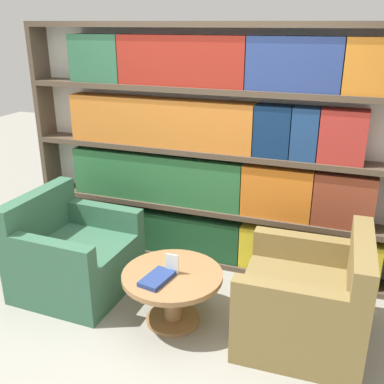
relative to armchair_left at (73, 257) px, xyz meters
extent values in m
plane|color=gray|center=(0.91, -0.42, -0.30)|extent=(14.00, 14.00, 0.00)
cube|color=silver|center=(0.91, 1.00, 0.80)|extent=(3.43, 0.05, 2.21)
cube|color=brown|center=(-0.78, 0.87, 0.80)|extent=(0.05, 0.30, 2.21)
cube|color=brown|center=(0.91, 0.87, -0.27)|extent=(3.33, 0.30, 0.05)
cube|color=brown|center=(0.91, 0.87, 0.25)|extent=(3.33, 0.30, 0.05)
cube|color=brown|center=(0.91, 0.87, 0.80)|extent=(3.33, 0.30, 0.05)
cube|color=brown|center=(0.91, 0.87, 1.36)|extent=(3.33, 0.30, 0.05)
cube|color=brown|center=(0.91, 0.87, 1.88)|extent=(3.33, 0.30, 0.05)
cube|color=brown|center=(-0.42, 0.85, -0.05)|extent=(0.40, 0.20, 0.40)
cube|color=#202F4D|center=(-0.12, 0.85, -0.05)|extent=(0.19, 0.20, 0.40)
cube|color=#1A4826|center=(0.63, 0.85, -0.05)|extent=(1.29, 0.20, 0.40)
cube|color=gold|center=(1.89, 0.85, -0.05)|extent=(1.23, 0.20, 0.40)
cube|color=#2B6C39|center=(0.42, 0.85, 0.51)|extent=(1.70, 0.20, 0.46)
cube|color=orange|center=(1.58, 0.85, 0.51)|extent=(0.61, 0.20, 0.46)
cube|color=brown|center=(2.14, 0.85, 0.51)|extent=(0.50, 0.20, 0.46)
cube|color=orange|center=(0.47, 0.85, 1.05)|extent=(1.76, 0.20, 0.43)
cube|color=navy|center=(1.51, 0.85, 1.05)|extent=(0.30, 0.20, 0.43)
cube|color=navy|center=(1.78, 0.85, 1.05)|extent=(0.21, 0.20, 0.43)
cube|color=#AF2E28|center=(2.07, 0.85, 1.05)|extent=(0.36, 0.20, 0.43)
cube|color=#2F6646|center=(-0.13, 0.85, 1.59)|extent=(0.50, 0.20, 0.42)
cube|color=maroon|center=(0.69, 0.85, 1.59)|extent=(1.14, 0.20, 0.42)
cube|color=navy|center=(1.64, 0.85, 1.59)|extent=(0.74, 0.20, 0.42)
cube|color=orange|center=(2.25, 0.85, 1.59)|extent=(0.46, 0.20, 0.42)
cube|color=#336047|center=(0.04, 0.00, -0.08)|extent=(0.89, 0.90, 0.45)
cube|color=#336047|center=(-0.33, 0.01, 0.35)|extent=(0.16, 0.89, 0.40)
cube|color=#336047|center=(0.10, -0.38, 0.25)|extent=(0.73, 0.14, 0.20)
cube|color=#336047|center=(0.12, 0.38, 0.25)|extent=(0.73, 0.14, 0.20)
cube|color=olive|center=(1.94, 0.00, -0.08)|extent=(0.89, 0.91, 0.45)
cube|color=olive|center=(2.30, 0.01, 0.35)|extent=(0.16, 0.89, 0.40)
cube|color=olive|center=(1.86, 0.38, 0.25)|extent=(0.73, 0.14, 0.20)
cube|color=olive|center=(1.88, -0.38, 0.25)|extent=(0.73, 0.14, 0.20)
cylinder|color=olive|center=(0.99, -0.15, -0.11)|extent=(0.14, 0.14, 0.39)
cylinder|color=olive|center=(0.99, -0.15, -0.28)|extent=(0.42, 0.42, 0.03)
cylinder|color=olive|center=(0.99, -0.15, 0.11)|extent=(0.77, 0.77, 0.04)
cube|color=black|center=(0.99, -0.15, 0.13)|extent=(0.06, 0.06, 0.01)
cube|color=silver|center=(0.99, -0.15, 0.21)|extent=(0.10, 0.01, 0.16)
cube|color=navy|center=(0.92, -0.28, 0.14)|extent=(0.21, 0.30, 0.04)
camera|label=1|loc=(2.14, -2.86, 1.90)|focal=42.00mm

